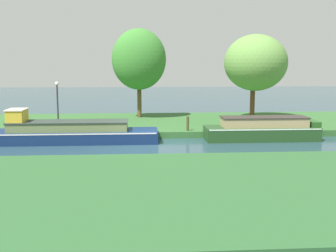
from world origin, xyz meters
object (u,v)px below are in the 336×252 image
Objects in this scene: navy_barge at (69,132)px; lamp_post at (57,100)px; forest_narrowboat at (263,130)px; willow_tree_left at (139,60)px; willow_tree_centre at (256,63)px; mooring_post_near at (16,125)px; mooring_post_far at (188,124)px.

navy_barge is 3.27× the size of lamp_post.
navy_barge is at bearing -63.13° from lamp_post.
forest_narrowboat is at bearing -8.71° from lamp_post.
willow_tree_left is 1.08× the size of willow_tree_centre.
willow_tree_left reaches higher than lamp_post.
navy_barge is at bearing -117.85° from willow_tree_left.
willow_tree_left is 10.61m from mooring_post_near.
mooring_post_near is at bearing 180.00° from mooring_post_far.
mooring_post_far is at bearing 10.23° from navy_barge.
forest_narrowboat is 1.07× the size of willow_tree_centre.
willow_tree_centre reaches higher than navy_barge.
willow_tree_centre is 14.48m from lamp_post.
mooring_post_near is at bearing -162.76° from willow_tree_centre.
mooring_post_near is (-16.01, -4.97, -3.75)m from willow_tree_centre.
mooring_post_far is (-5.59, -4.97, -3.75)m from willow_tree_centre.
willow_tree_left is at bearing 49.07° from lamp_post.
willow_tree_left reaches higher than mooring_post_far.
willow_tree_left reaches higher than mooring_post_near.
willow_tree_centre is at bearing 26.26° from navy_barge.
lamp_post reaches higher than forest_narrowboat.
lamp_post is 3.42× the size of mooring_post_far.
navy_barge is 11.06× the size of mooring_post_near.
navy_barge is 1.47× the size of willow_tree_left.
forest_narrowboat is at bearing -46.31° from willow_tree_left.
willow_tree_left reaches higher than forest_narrowboat.
willow_tree_centre is 8.37m from mooring_post_far.
willow_tree_left is at bearing 62.15° from navy_barge.
mooring_post_near is at bearing -165.31° from lamp_post.
willow_tree_centre is at bearing 41.65° from mooring_post_far.
navy_barge is 14.67m from willow_tree_centre.
navy_barge is 1.58× the size of willow_tree_centre.
mooring_post_near is at bearing 175.07° from forest_narrowboat.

